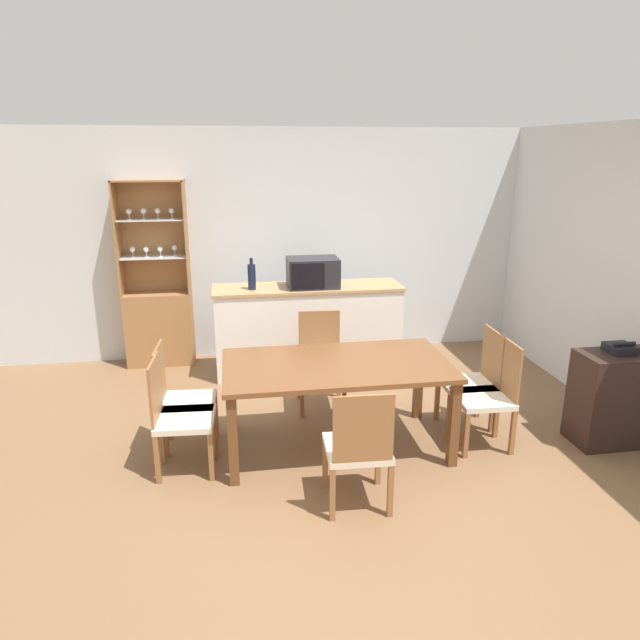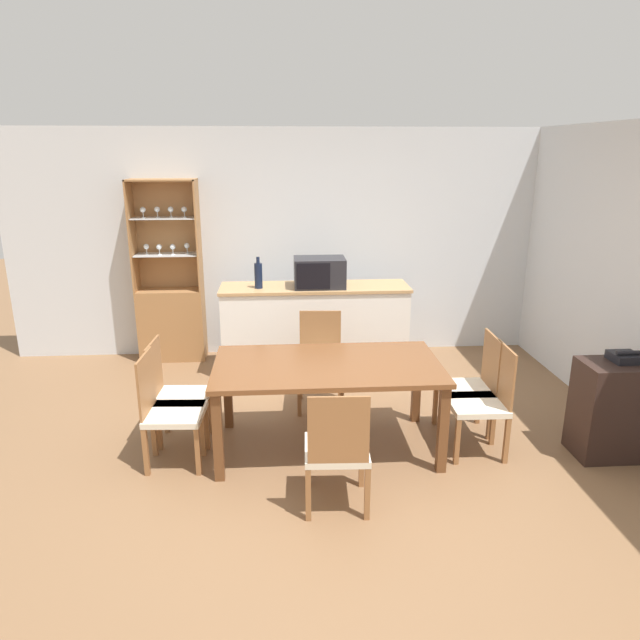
{
  "view_description": "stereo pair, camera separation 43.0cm",
  "coord_description": "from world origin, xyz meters",
  "px_view_note": "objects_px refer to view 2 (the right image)",
  "views": [
    {
      "loc": [
        -0.78,
        -3.8,
        2.31
      ],
      "look_at": [
        -0.0,
        1.1,
        0.82
      ],
      "focal_mm": 32.0,
      "sensor_mm": 36.0,
      "label": 1
    },
    {
      "loc": [
        -0.35,
        -3.85,
        2.31
      ],
      "look_at": [
        -0.0,
        1.1,
        0.82
      ],
      "focal_mm": 32.0,
      "sensor_mm": 36.0,
      "label": 2
    }
  ],
  "objects_px": {
    "side_cabinet": "(618,409)",
    "dining_chair_side_left_near": "(169,411)",
    "microwave": "(319,272)",
    "telephone": "(625,357)",
    "dining_chair_side_right_far": "(471,387)",
    "dining_chair_side_left_far": "(175,395)",
    "dining_chair_head_far": "(320,362)",
    "dining_chair_side_right_near": "(483,401)",
    "wine_bottle": "(258,275)",
    "display_cabinet": "(171,308)",
    "dining_table": "(327,373)",
    "dining_chair_head_near": "(337,450)"
  },
  "relations": [
    {
      "from": "side_cabinet",
      "to": "dining_chair_side_left_near",
      "type": "bearing_deg",
      "value": 177.94
    },
    {
      "from": "microwave",
      "to": "telephone",
      "type": "distance_m",
      "value": 2.9
    },
    {
      "from": "dining_chair_side_right_far",
      "to": "dining_chair_side_left_far",
      "type": "bearing_deg",
      "value": 91.34
    },
    {
      "from": "dining_chair_side_left_near",
      "to": "dining_chair_side_right_far",
      "type": "bearing_deg",
      "value": 99.91
    },
    {
      "from": "dining_chair_head_far",
      "to": "dining_chair_side_left_far",
      "type": "bearing_deg",
      "value": 32.16
    },
    {
      "from": "dining_chair_side_right_near",
      "to": "wine_bottle",
      "type": "relative_size",
      "value": 2.69
    },
    {
      "from": "dining_chair_side_left_near",
      "to": "dining_chair_side_right_near",
      "type": "relative_size",
      "value": 1.0
    },
    {
      "from": "dining_chair_side_left_far",
      "to": "microwave",
      "type": "height_order",
      "value": "microwave"
    },
    {
      "from": "display_cabinet",
      "to": "dining_table",
      "type": "distance_m",
      "value": 2.7
    },
    {
      "from": "side_cabinet",
      "to": "dining_chair_side_right_far",
      "type": "bearing_deg",
      "value": 158.5
    },
    {
      "from": "display_cabinet",
      "to": "dining_chair_head_far",
      "type": "relative_size",
      "value": 2.3
    },
    {
      "from": "side_cabinet",
      "to": "telephone",
      "type": "bearing_deg",
      "value": 76.23
    },
    {
      "from": "dining_chair_side_right_near",
      "to": "dining_chair_side_left_far",
      "type": "relative_size",
      "value": 1.0
    },
    {
      "from": "dining_table",
      "to": "telephone",
      "type": "distance_m",
      "value": 2.26
    },
    {
      "from": "microwave",
      "to": "dining_chair_side_left_far",
      "type": "bearing_deg",
      "value": -130.11
    },
    {
      "from": "dining_table",
      "to": "dining_chair_side_left_near",
      "type": "xyz_separation_m",
      "value": [
        -1.21,
        -0.14,
        -0.21
      ]
    },
    {
      "from": "display_cabinet",
      "to": "dining_chair_side_right_far",
      "type": "height_order",
      "value": "display_cabinet"
    },
    {
      "from": "dining_chair_head_near",
      "to": "dining_chair_side_right_near",
      "type": "xyz_separation_m",
      "value": [
        1.21,
        0.66,
        0.0
      ]
    },
    {
      "from": "telephone",
      "to": "dining_chair_side_right_far",
      "type": "bearing_deg",
      "value": 160.28
    },
    {
      "from": "dining_chair_side_left_near",
      "to": "microwave",
      "type": "distance_m",
      "value": 2.28
    },
    {
      "from": "dining_table",
      "to": "side_cabinet",
      "type": "distance_m",
      "value": 2.27
    },
    {
      "from": "microwave",
      "to": "telephone",
      "type": "height_order",
      "value": "microwave"
    },
    {
      "from": "dining_chair_side_left_near",
      "to": "side_cabinet",
      "type": "xyz_separation_m",
      "value": [
        3.44,
        -0.12,
        -0.04
      ]
    },
    {
      "from": "dining_table",
      "to": "dining_chair_side_left_far",
      "type": "xyz_separation_m",
      "value": [
        -1.21,
        0.15,
        -0.21
      ]
    },
    {
      "from": "display_cabinet",
      "to": "dining_chair_side_right_near",
      "type": "distance_m",
      "value": 3.64
    },
    {
      "from": "dining_chair_side_right_near",
      "to": "dining_chair_side_left_far",
      "type": "bearing_deg",
      "value": 84.54
    },
    {
      "from": "dining_chair_side_right_far",
      "to": "dining_chair_head_near",
      "type": "bearing_deg",
      "value": 129.53
    },
    {
      "from": "dining_chair_head_far",
      "to": "telephone",
      "type": "xyz_separation_m",
      "value": [
        2.24,
        -1.04,
        0.37
      ]
    },
    {
      "from": "dining_chair_side_right_far",
      "to": "dining_chair_side_left_near",
      "type": "relative_size",
      "value": 1.0
    },
    {
      "from": "dining_table",
      "to": "dining_chair_side_left_near",
      "type": "height_order",
      "value": "dining_chair_side_left_near"
    },
    {
      "from": "telephone",
      "to": "dining_chair_head_near",
      "type": "bearing_deg",
      "value": -165.67
    },
    {
      "from": "dining_chair_side_right_near",
      "to": "microwave",
      "type": "xyz_separation_m",
      "value": [
        -1.15,
        1.78,
        0.67
      ]
    },
    {
      "from": "dining_chair_side_left_near",
      "to": "display_cabinet",
      "type": "bearing_deg",
      "value": -167.45
    },
    {
      "from": "dining_chair_head_far",
      "to": "microwave",
      "type": "bearing_deg",
      "value": -89.8
    },
    {
      "from": "dining_table",
      "to": "telephone",
      "type": "relative_size",
      "value": 8.66
    },
    {
      "from": "dining_chair_side_right_near",
      "to": "side_cabinet",
      "type": "bearing_deg",
      "value": -95.25
    },
    {
      "from": "dining_table",
      "to": "side_cabinet",
      "type": "relative_size",
      "value": 2.29
    },
    {
      "from": "dining_chair_side_right_far",
      "to": "telephone",
      "type": "height_order",
      "value": "dining_chair_side_right_far"
    },
    {
      "from": "display_cabinet",
      "to": "side_cabinet",
      "type": "distance_m",
      "value": 4.55
    },
    {
      "from": "display_cabinet",
      "to": "dining_chair_head_far",
      "type": "xyz_separation_m",
      "value": [
        1.59,
        -1.38,
        -0.16
      ]
    },
    {
      "from": "microwave",
      "to": "side_cabinet",
      "type": "xyz_separation_m",
      "value": [
        2.19,
        -1.91,
        -0.71
      ]
    },
    {
      "from": "wine_bottle",
      "to": "side_cabinet",
      "type": "relative_size",
      "value": 0.42
    },
    {
      "from": "telephone",
      "to": "dining_chair_head_far",
      "type": "bearing_deg",
      "value": 155.21
    },
    {
      "from": "wine_bottle",
      "to": "telephone",
      "type": "distance_m",
      "value": 3.39
    },
    {
      "from": "wine_bottle",
      "to": "telephone",
      "type": "bearing_deg",
      "value": -33.28
    },
    {
      "from": "dining_chair_side_left_far",
      "to": "microwave",
      "type": "relative_size",
      "value": 1.67
    },
    {
      "from": "dining_chair_side_right_far",
      "to": "dining_chair_side_left_near",
      "type": "bearing_deg",
      "value": 98.11
    },
    {
      "from": "dining_chair_head_near",
      "to": "dining_chair_head_far",
      "type": "relative_size",
      "value": 1.0
    },
    {
      "from": "telephone",
      "to": "dining_chair_side_right_near",
      "type": "bearing_deg",
      "value": 175.23
    },
    {
      "from": "dining_chair_head_near",
      "to": "microwave",
      "type": "distance_m",
      "value": 2.54
    }
  ]
}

